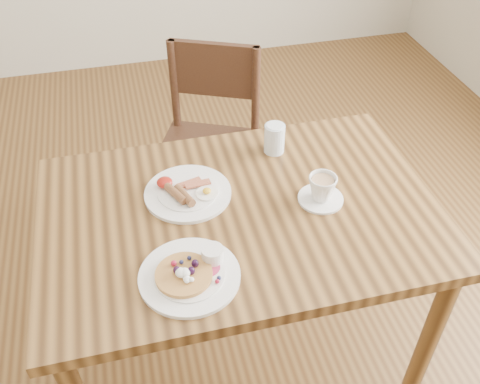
{
  "coord_description": "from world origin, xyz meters",
  "views": [
    {
      "loc": [
        -0.28,
        -1.15,
        1.85
      ],
      "look_at": [
        0.0,
        0.0,
        0.82
      ],
      "focal_mm": 40.0,
      "sensor_mm": 36.0,
      "label": 1
    }
  ],
  "objects": [
    {
      "name": "ground",
      "position": [
        0.0,
        0.0,
        0.0
      ],
      "size": [
        5.0,
        5.0,
        0.0
      ],
      "primitive_type": "plane",
      "color": "#533317",
      "rests_on": "ground"
    },
    {
      "name": "water_glass",
      "position": [
        0.18,
        0.26,
        0.8
      ],
      "size": [
        0.07,
        0.07,
        0.1
      ],
      "primitive_type": "cylinder",
      "color": "silver",
      "rests_on": "dining_table"
    },
    {
      "name": "pancake_plate",
      "position": [
        -0.19,
        -0.22,
        0.76
      ],
      "size": [
        0.27,
        0.27,
        0.06
      ],
      "color": "white",
      "rests_on": "dining_table"
    },
    {
      "name": "dining_table",
      "position": [
        0.0,
        0.0,
        0.65
      ],
      "size": [
        1.2,
        0.8,
        0.75
      ],
      "color": "brown",
      "rests_on": "ground"
    },
    {
      "name": "chair_far",
      "position": [
        0.05,
        0.73,
        0.49
      ],
      "size": [
        0.56,
        0.56,
        0.88
      ],
      "rotation": [
        0.0,
        0.0,
        2.72
      ],
      "color": "#3B2615",
      "rests_on": "ground"
    },
    {
      "name": "breakfast_plate",
      "position": [
        -0.14,
        0.1,
        0.76
      ],
      "size": [
        0.27,
        0.27,
        0.04
      ],
      "color": "white",
      "rests_on": "dining_table"
    },
    {
      "name": "teacup_saucer",
      "position": [
        0.25,
        -0.02,
        0.79
      ],
      "size": [
        0.14,
        0.14,
        0.09
      ],
      "color": "white",
      "rests_on": "dining_table"
    }
  ]
}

